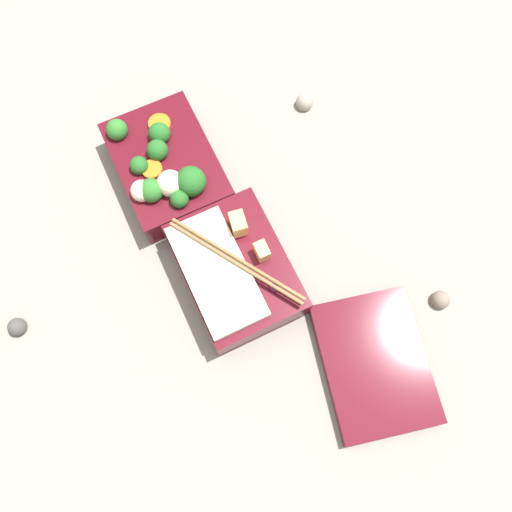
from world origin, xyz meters
name	(u,v)px	position (x,y,z in m)	size (l,w,h in m)	color
ground_plane	(210,221)	(0.00, 0.00, 0.00)	(3.00, 3.00, 0.00)	gray
bento_tray_vegetable	(166,167)	(-0.09, -0.03, 0.03)	(0.19, 0.14, 0.08)	#510F19
bento_tray_rice	(235,269)	(0.09, 0.00, 0.03)	(0.19, 0.14, 0.08)	#510F19
bento_lid	(374,363)	(0.29, 0.11, 0.01)	(0.18, 0.13, 0.02)	#510F19
pebble_0	(17,327)	(0.03, -0.30, 0.01)	(0.03, 0.03, 0.03)	#474442
pebble_1	(440,300)	(0.25, 0.24, 0.01)	(0.03, 0.03, 0.03)	#7A6B5B
pebble_2	(304,103)	(-0.12, 0.22, 0.01)	(0.03, 0.03, 0.03)	gray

